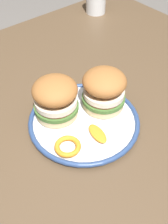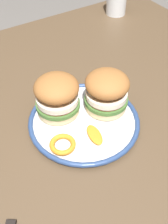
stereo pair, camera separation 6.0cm
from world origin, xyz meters
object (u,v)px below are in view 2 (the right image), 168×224
(drinking_glass, at_px, (116,3))
(dining_table, at_px, (57,148))
(dinner_plate, at_px, (84,121))
(sandwich_half_right, at_px, (107,91))
(sandwich_half_left, at_px, (57,95))

(drinking_glass, bearing_deg, dining_table, -140.54)
(dinner_plate, bearing_deg, drinking_glass, 45.83)
(sandwich_half_right, distance_m, drinking_glass, 0.55)
(dining_table, relative_size, sandwich_half_left, 9.74)
(dinner_plate, bearing_deg, sandwich_half_right, 5.84)
(sandwich_half_left, relative_size, sandwich_half_right, 1.03)
(sandwich_half_left, bearing_deg, dining_table, -136.85)
(sandwich_half_right, bearing_deg, sandwich_half_left, 155.21)
(sandwich_half_right, relative_size, drinking_glass, 1.35)
(sandwich_half_right, bearing_deg, dining_table, 168.50)
(sandwich_half_left, height_order, drinking_glass, sandwich_half_left)
(dining_table, relative_size, sandwich_half_right, 10.06)
(dining_table, xyz_separation_m, dinner_plate, (0.06, -0.03, 0.10))
(sandwich_half_left, bearing_deg, drinking_glass, 39.25)
(dinner_plate, bearing_deg, sandwich_half_left, 124.58)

